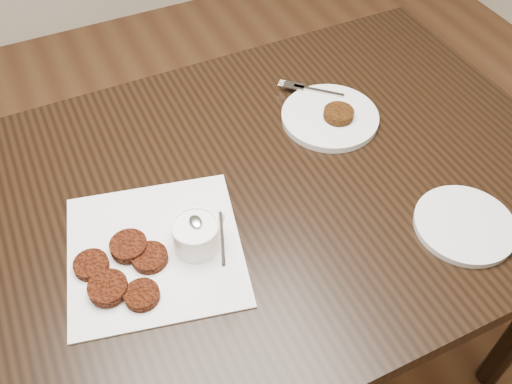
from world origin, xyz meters
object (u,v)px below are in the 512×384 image
at_px(table, 250,290).
at_px(plate_empty, 465,225).
at_px(napkin, 155,250).
at_px(plate_with_patty, 330,114).
at_px(sauce_ramekin, 195,224).

xyz_separation_m(table, plate_empty, (0.32, -0.26, 0.38)).
relative_size(table, napkin, 4.37).
xyz_separation_m(table, plate_with_patty, (0.25, 0.11, 0.39)).
height_order(napkin, plate_empty, plate_empty).
height_order(plate_with_patty, plate_empty, plate_with_patty).
height_order(sauce_ramekin, plate_with_patty, sauce_ramekin).
height_order(napkin, plate_with_patty, plate_with_patty).
bearing_deg(plate_empty, plate_with_patty, 101.31).
relative_size(plate_with_patty, plate_empty, 1.15).
xyz_separation_m(napkin, sauce_ramekin, (0.07, -0.02, 0.06)).
xyz_separation_m(plate_with_patty, plate_empty, (0.07, -0.37, -0.01)).
xyz_separation_m(napkin, plate_empty, (0.54, -0.20, 0.00)).
bearing_deg(table, napkin, -164.22).
bearing_deg(napkin, plate_empty, -20.03).
relative_size(table, plate_empty, 7.22).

